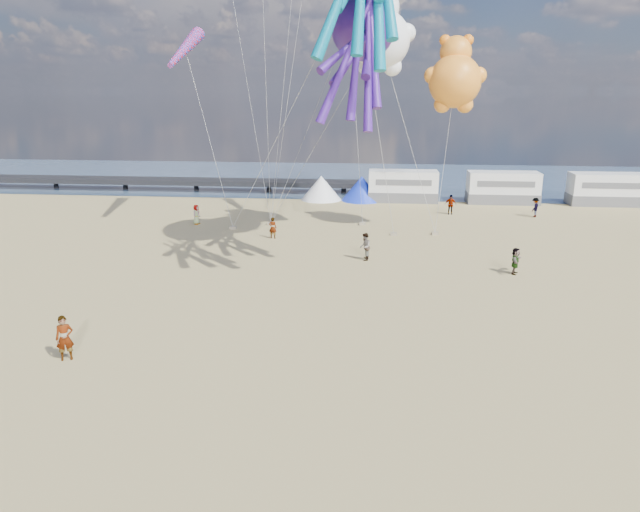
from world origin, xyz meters
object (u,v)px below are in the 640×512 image
Objects in this scene: motorhome_2 at (606,189)px; sandbag_d at (363,223)px; tent_white at (321,188)px; beachgoer_2 at (535,207)px; beachgoer_4 at (515,261)px; windsock_left at (185,49)px; sandbag_b at (394,234)px; windsock_right at (371,50)px; sandbag_e at (271,224)px; sandbag_c at (435,233)px; kite_panda at (381,40)px; motorhome_0 at (403,186)px; tent_blue at (362,188)px; sandbag_a at (233,228)px; kite_teddy_orange at (455,81)px; windsock_mid at (350,29)px; kite_octopus_purple at (363,28)px; beachgoer_5 at (273,228)px; beachgoer_0 at (196,214)px; beachgoer_3 at (450,205)px; standing_person at (65,338)px; beachgoer_1 at (365,247)px.

motorhome_2 is 13.20× the size of sandbag_d.
beachgoer_2 is (18.98, -6.28, -0.36)m from tent_white.
tent_white is (-27.00, 0.00, -0.30)m from motorhome_2.
windsock_left is (-22.59, 10.42, 12.61)m from beachgoer_4.
windsock_right is (-1.99, -2.97, 12.77)m from sandbag_b.
sandbag_e is at bearing 77.19° from beachgoer_4.
kite_panda is at bearing -159.28° from sandbag_c.
tent_blue is at bearing 180.00° from motorhome_0.
sandbag_a is at bearing -157.96° from motorhome_2.
windsock_mid is at bearing 171.72° from kite_teddy_orange.
tent_blue is 0.39× the size of kite_octopus_purple.
motorhome_2 reaches higher than beachgoer_5.
windsock_mid is at bearing 62.98° from beachgoer_4.
sandbag_e is at bearing 144.54° from windsock_right.
tent_blue is 13.52m from sandbag_e.
beachgoer_2 reaches higher than sandbag_e.
windsock_mid reaches higher than beachgoer_0.
motorhome_2 is at bearing -9.26° from beachgoer_4.
windsock_left is 14.51m from windsock_right.
motorhome_2 is 21.83m from sandbag_c.
sandbag_a is (-17.56, -7.41, -0.75)m from beachgoer_3.
tent_blue is 8.00× the size of sandbag_c.
sandbag_a is 0.09× the size of windsock_right.
beachgoer_3 is 0.26× the size of kite_panda.
standing_person is 1.11× the size of beachgoer_2.
beachgoer_3 is 19.08m from sandbag_a.
beachgoer_4 is at bearing -65.92° from windsock_mid.
beachgoer_5 is 14.78m from windsock_left.
kite_teddy_orange is at bearing -64.38° from tent_blue.
windsock_right is (11.56, 19.05, 11.95)m from standing_person.
beachgoer_0 is 1.01× the size of beachgoer_4.
motorhome_2 is at bearing 0.00° from motorhome_0.
tent_blue is 9.82m from beachgoer_3.
sandbag_c is (-2.00, -7.71, -0.75)m from beachgoer_3.
motorhome_2 is 13.20× the size of sandbag_b.
motorhome_0 is 0.84× the size of windsock_left.
sandbag_a is 19.61m from kite_teddy_orange.
kite_octopus_purple is 1.64× the size of kite_teddy_orange.
standing_person is 3.71× the size of sandbag_d.
beachgoer_2 is 21.54m from windsock_mid.
kite_panda reaches higher than beachgoer_3.
windsock_mid reaches higher than beachgoer_4.
standing_person reaches higher than sandbag_e.
tent_blue is 20.78m from beachgoer_1.
windsock_left is at bearing -172.18° from kite_teddy_orange.
standing_person reaches higher than beachgoer_1.
sandbag_d is (10.05, 2.50, 0.00)m from sandbag_a.
windsock_mid is at bearing 140.85° from sandbag_b.
kite_panda is at bearing -70.31° from tent_white.
beachgoer_5 is at bearing -141.86° from sandbag_d.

